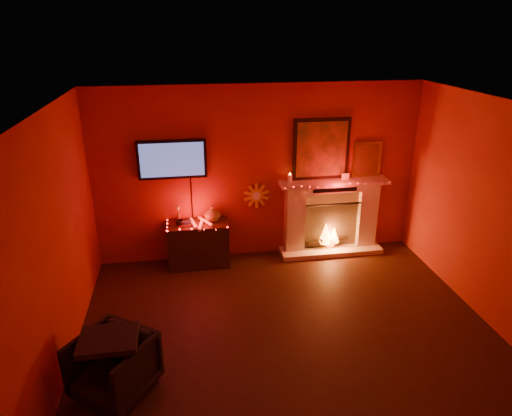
{
  "coord_description": "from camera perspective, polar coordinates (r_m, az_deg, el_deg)",
  "views": [
    {
      "loc": [
        -1.13,
        -4.07,
        3.49
      ],
      "look_at": [
        -0.19,
        1.7,
        1.11
      ],
      "focal_mm": 32.0,
      "sensor_mm": 36.0,
      "label": 1
    }
  ],
  "objects": [
    {
      "name": "room",
      "position": [
        4.73,
        5.57,
        -4.88
      ],
      "size": [
        5.0,
        5.0,
        5.0
      ],
      "color": "black",
      "rests_on": "ground"
    },
    {
      "name": "fireplace",
      "position": [
        7.38,
        9.34,
        -0.19
      ],
      "size": [
        1.72,
        0.4,
        2.18
      ],
      "color": "beige",
      "rests_on": "floor"
    },
    {
      "name": "tv",
      "position": [
        6.78,
        -10.44,
        5.98
      ],
      "size": [
        1.0,
        0.07,
        1.24
      ],
      "color": "black",
      "rests_on": "room"
    },
    {
      "name": "sunburst_clock",
      "position": [
        7.09,
        0.06,
        1.55
      ],
      "size": [
        0.4,
        0.03,
        0.4
      ],
      "color": "yellow",
      "rests_on": "room"
    },
    {
      "name": "console_table",
      "position": [
        7.05,
        -7.18,
        -4.24
      ],
      "size": [
        0.91,
        0.55,
        0.94
      ],
      "color": "black",
      "rests_on": "floor"
    },
    {
      "name": "armchair",
      "position": [
        5.01,
        -17.41,
        -18.3
      ],
      "size": [
        0.98,
        0.98,
        0.65
      ],
      "primitive_type": "imported",
      "rotation": [
        0.0,
        0.0,
        -0.63
      ],
      "color": "black",
      "rests_on": "floor"
    }
  ]
}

